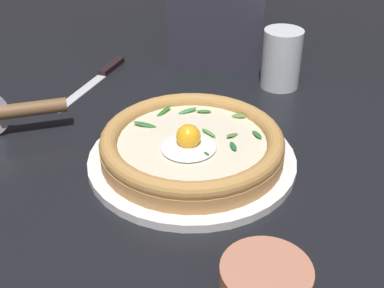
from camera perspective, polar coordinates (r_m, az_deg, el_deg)
name	(u,v)px	position (r m, az deg, el deg)	size (l,w,h in m)	color
ground_plane	(158,181)	(0.71, -3.80, -4.10)	(2.40, 2.40, 0.03)	black
pizza_plate	(192,160)	(0.71, 0.00, -1.76)	(0.29, 0.29, 0.01)	white
pizza	(192,144)	(0.70, -0.01, -0.02)	(0.25, 0.25, 0.06)	tan
side_bowl	(265,281)	(0.53, 8.20, -14.85)	(0.09, 0.09, 0.03)	#B77559
pizza_cutter	(18,110)	(0.81, -18.84, 3.57)	(0.12, 0.13, 0.08)	silver
table_knife	(101,75)	(0.98, -10.14, 7.58)	(0.23, 0.04, 0.01)	silver
drinking_glass	(281,63)	(0.93, 9.91, 8.91)	(0.07, 0.07, 0.10)	silver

